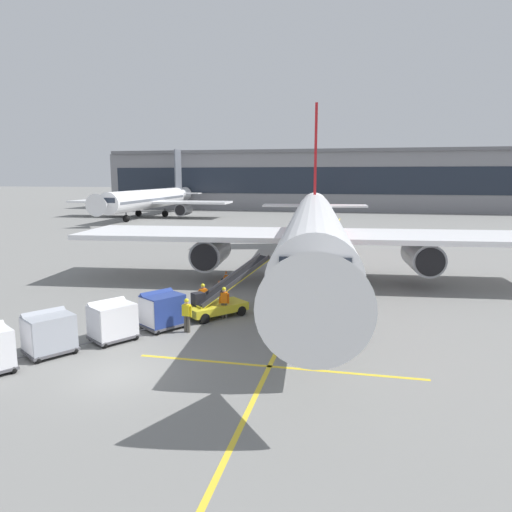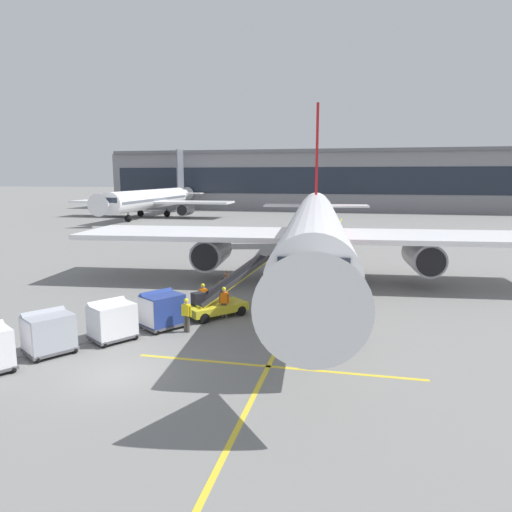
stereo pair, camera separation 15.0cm
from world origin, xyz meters
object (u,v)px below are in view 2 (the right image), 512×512
Objects in this scene: baggage_cart_second at (112,320)px; safety_cone_wingtip at (227,275)px; baggage_cart_lead at (162,309)px; belt_loader at (219,300)px; baggage_cart_third at (48,332)px; ground_crew_by_carts at (224,300)px; ground_crew_by_loader at (203,296)px; distant_airplane at (151,199)px; safety_cone_engine_keepout at (225,285)px; safety_cone_nose_mark at (219,286)px; ground_crew_marshaller at (186,313)px; parked_airplane at (315,229)px.

baggage_cart_second is 3.87× the size of safety_cone_wingtip.
baggage_cart_lead is 3.87× the size of safety_cone_wingtip.
safety_cone_wingtip is at bearing 103.62° from belt_loader.
belt_loader is at bearing -76.38° from safety_cone_wingtip.
baggage_cart_third is 9.10m from ground_crew_by_carts.
baggage_cart_lead is 3.23m from ground_crew_by_loader.
safety_cone_engine_keepout is at bearing -60.59° from distant_airplane.
safety_cone_wingtip is 0.02× the size of distant_airplane.
distant_airplane is at bearing 119.41° from safety_cone_engine_keepout.
baggage_cart_second is at bearing -66.70° from distant_airplane.
baggage_cart_second is at bearing -96.38° from safety_cone_wingtip.
distant_airplane reaches higher than ground_crew_by_carts.
safety_cone_nose_mark is (3.97, 12.60, -0.63)m from baggage_cart_third.
baggage_cart_second reaches higher than ground_crew_marshaller.
belt_loader is at bearing -11.38° from ground_crew_by_loader.
safety_cone_nose_mark is (2.15, 10.39, -0.63)m from baggage_cart_second.
ground_crew_by_loader is at bearing 61.94° from baggage_cart_second.
safety_cone_nose_mark is (-1.66, 5.39, -0.52)m from belt_loader.
distant_airplane is at bearing 120.28° from safety_cone_wingtip.
safety_cone_wingtip is (-2.60, 9.56, -0.66)m from ground_crew_by_carts.
baggage_cart_second is 1.00× the size of baggage_cart_third.
ground_crew_marshaller is (3.04, 1.88, -0.00)m from baggage_cart_second.
distant_airplane reaches higher than ground_crew_marshaller.
safety_cone_wingtip is at bearing 83.62° from baggage_cart_second.
baggage_cart_lead is (-6.54, -12.83, -2.88)m from parked_airplane.
parked_airplane is 61.07m from distant_airplane.
safety_cone_engine_keepout is (-1.47, 6.07, -0.59)m from belt_loader.
safety_cone_wingtip is at bearing 78.29° from baggage_cart_third.
parked_airplane is 58.93× the size of safety_cone_nose_mark.
baggage_cart_second is (-3.81, -5.00, 0.11)m from belt_loader.
distant_airplane reaches higher than baggage_cart_second.
distant_airplane reaches higher than safety_cone_engine_keepout.
parked_airplane reaches higher than baggage_cart_third.
safety_cone_nose_mark is at bearing 78.31° from baggage_cart_second.
baggage_cart_second is 10.63m from safety_cone_nose_mark.
baggage_cart_lead is at bearing 52.40° from baggage_cart_third.
parked_airplane is 17.33m from baggage_cart_second.
ground_crew_by_loader is 1.00× the size of ground_crew_by_carts.
baggage_cart_third reaches higher than safety_cone_nose_mark.
baggage_cart_second is (-1.58, -2.21, 0.00)m from baggage_cart_lead.
ground_crew_marshaller reaches higher than safety_cone_engine_keepout.
baggage_cart_third is 16.76m from safety_cone_wingtip.
ground_crew_by_carts and ground_crew_marshaller have the same top height.
ground_crew_marshaller is (4.86, 4.09, -0.00)m from baggage_cart_third.
belt_loader is at bearing -113.24° from parked_airplane.
ground_crew_by_loader is at bearing 157.80° from ground_crew_by_carts.
baggage_cart_third reaches higher than safety_cone_engine_keepout.
baggage_cart_second is 0.07× the size of distant_airplane.
baggage_cart_second is at bearing -101.69° from safety_cone_nose_mark.
ground_crew_by_carts is 2.82× the size of safety_cone_engine_keepout.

